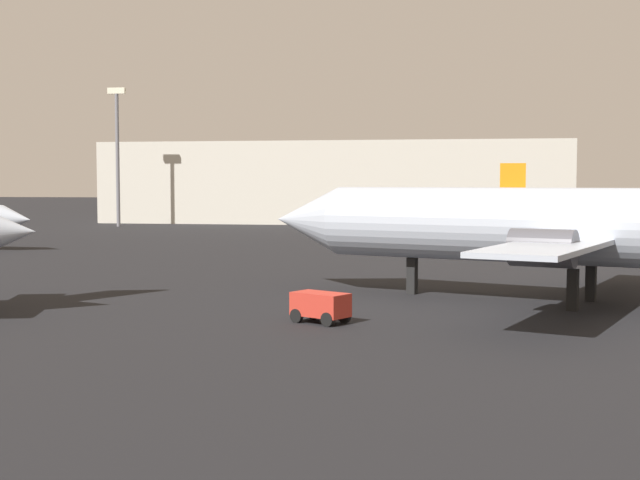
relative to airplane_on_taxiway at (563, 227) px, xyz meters
The scene contains 5 objects.
airplane_on_taxiway is the anchor object (origin of this frame).
airplane_far_right 42.02m from the airplane_on_taxiway, 79.69° to the left, with size 23.68×18.74×7.80m.
baggage_cart 13.52m from the airplane_on_taxiway, 144.90° to the right, with size 2.73×2.29×1.30m.
light_mast_left 83.83m from the airplane_on_taxiway, 127.62° to the left, with size 2.40×0.50×18.47m.
terminal_building 89.93m from the airplane_on_taxiway, 105.64° to the left, with size 66.88×24.39×11.70m, color beige.
Camera 1 is at (2.91, -10.21, 6.06)m, focal length 48.83 mm.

